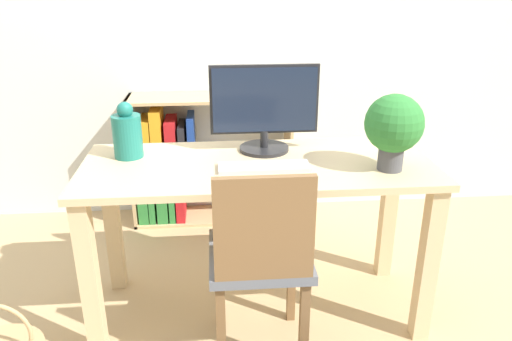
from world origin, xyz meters
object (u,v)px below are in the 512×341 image
(monitor, at_px, (264,106))
(bookshelf, at_px, (181,163))
(chair, at_px, (261,256))
(vase, at_px, (127,134))
(potted_plant, at_px, (394,126))
(keyboard, at_px, (264,167))

(monitor, distance_m, bookshelf, 1.09)
(chair, bearing_deg, vase, 144.88)
(vase, xyz_separation_m, chair, (0.54, -0.44, -0.37))
(potted_plant, height_order, bookshelf, potted_plant)
(monitor, distance_m, keyboard, 0.31)
(monitor, xyz_separation_m, keyboard, (-0.02, -0.23, -0.20))
(monitor, xyz_separation_m, bookshelf, (-0.44, 0.82, -0.57))
(vase, distance_m, potted_plant, 1.12)
(vase, xyz_separation_m, potted_plant, (1.09, -0.25, 0.08))
(bookshelf, bearing_deg, keyboard, -68.32)
(monitor, bearing_deg, keyboard, -95.85)
(monitor, relative_size, potted_plant, 1.53)
(monitor, height_order, keyboard, monitor)
(chair, xyz_separation_m, bookshelf, (-0.38, 1.30, -0.10))
(keyboard, distance_m, vase, 0.62)
(keyboard, height_order, vase, vase)
(keyboard, height_order, chair, chair)
(monitor, xyz_separation_m, potted_plant, (0.49, -0.28, -0.02))
(potted_plant, distance_m, bookshelf, 1.55)
(keyboard, relative_size, chair, 0.44)
(keyboard, distance_m, chair, 0.37)
(chair, height_order, bookshelf, chair)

